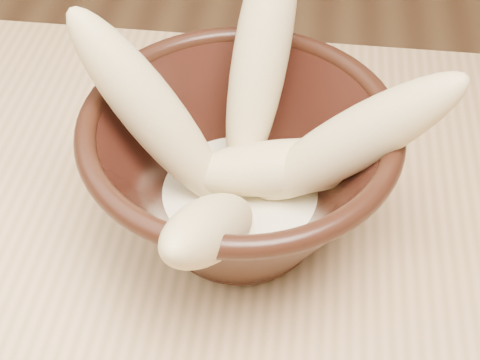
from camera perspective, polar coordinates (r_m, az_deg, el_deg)
name	(u,v)px	position (r m, az deg, el deg)	size (l,w,h in m)	color
bowl	(240,170)	(0.51, 0.00, 0.84)	(0.23, 0.23, 0.13)	black
milk_puddle	(240,198)	(0.53, 0.00, -1.51)	(0.13, 0.13, 0.02)	beige
banana_upright	(261,52)	(0.52, 1.83, 10.83)	(0.04, 0.04, 0.21)	tan
banana_left	(151,112)	(0.49, -7.58, 5.81)	(0.04, 0.04, 0.18)	tan
banana_right	(350,142)	(0.48, 9.40, 3.18)	(0.04, 0.04, 0.19)	tan
banana_across	(282,167)	(0.51, 3.64, 1.07)	(0.04, 0.04, 0.16)	tan
banana_front	(211,228)	(0.44, -2.49, -4.15)	(0.04, 0.04, 0.16)	tan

